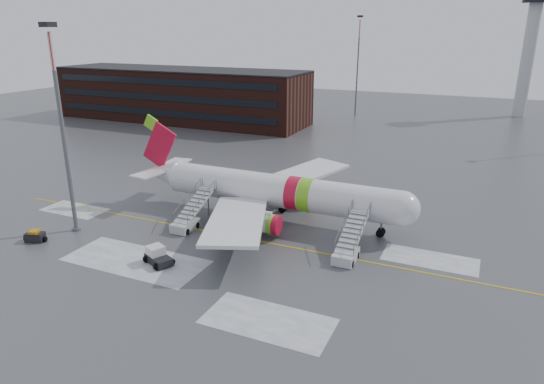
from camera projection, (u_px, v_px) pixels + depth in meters
The scene contains 10 objects.
ground at pixel (239, 233), 53.23m from camera, with size 260.00×260.00×0.00m, color #494C4F.
airliner at pixel (272, 191), 56.39m from camera, with size 35.03×32.97×11.18m.
airstair_fwd at pixel (348, 248), 47.16m from camera, with size 2.05×7.70×3.48m.
airstair_aft at pixel (189, 219), 54.34m from camera, with size 2.05×7.70×3.48m.
pushback_tug at pixel (158, 256), 46.19m from camera, with size 3.30×2.99×1.67m.
baggage_tractor at pixel (35, 237), 51.04m from camera, with size 2.52×1.66×1.24m.
light_mast_near at pixel (62, 129), 50.32m from camera, with size 1.20×1.20×21.95m.
terminal_building at pixel (180, 95), 116.23m from camera, with size 62.00×16.11×12.30m.
control_tower at pixel (531, 39), 117.48m from camera, with size 6.40×6.40×30.00m.
light_mast_far_n at pixel (358, 60), 119.21m from camera, with size 1.20×1.20×24.25m.
Camera 1 is at (23.48, -43.11, 21.40)m, focal length 32.00 mm.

